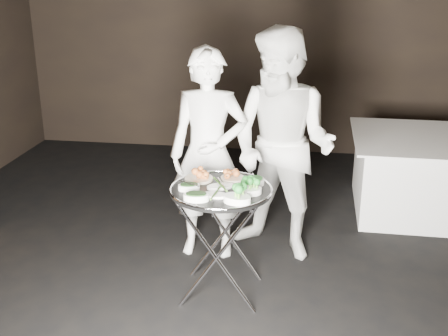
# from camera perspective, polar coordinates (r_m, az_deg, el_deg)

# --- Properties ---
(floor) EXTENTS (6.00, 7.00, 0.05)m
(floor) POSITION_cam_1_polar(r_m,az_deg,el_deg) (4.44, -1.39, -12.22)
(floor) COLOR black
(floor) RESTS_ON ground
(wall_back) EXTENTS (6.00, 0.05, 3.00)m
(wall_back) POSITION_cam_1_polar(r_m,az_deg,el_deg) (7.31, 3.31, 13.24)
(wall_back) COLOR black
(wall_back) RESTS_ON floor
(tray_stand) EXTENTS (0.57, 0.48, 0.83)m
(tray_stand) POSITION_cam_1_polar(r_m,az_deg,el_deg) (4.13, -0.31, -7.03)
(tray_stand) COLOR silver
(tray_stand) RESTS_ON floor
(serving_tray) EXTENTS (0.73, 0.73, 0.04)m
(serving_tray) POSITION_cam_1_polar(r_m,az_deg,el_deg) (3.97, -0.32, -2.25)
(serving_tray) COLOR black
(serving_tray) RESTS_ON tray_stand
(potato_plate_a) EXTENTS (0.21, 0.21, 0.08)m
(potato_plate_a) POSITION_cam_1_polar(r_m,az_deg,el_deg) (4.12, -2.58, -0.78)
(potato_plate_a) COLOR beige
(potato_plate_a) RESTS_ON serving_tray
(potato_plate_b) EXTENTS (0.18, 0.18, 0.06)m
(potato_plate_b) POSITION_cam_1_polar(r_m,az_deg,el_deg) (4.14, 0.88, -0.77)
(potato_plate_b) COLOR beige
(potato_plate_b) RESTS_ON serving_tray
(greens_bowl) EXTENTS (0.12, 0.12, 0.07)m
(greens_bowl) POSITION_cam_1_polar(r_m,az_deg,el_deg) (4.04, 3.25, -1.23)
(greens_bowl) COLOR white
(greens_bowl) RESTS_ON serving_tray
(asparagus_plate_a) EXTENTS (0.22, 0.19, 0.04)m
(asparagus_plate_a) POSITION_cam_1_polar(r_m,az_deg,el_deg) (3.98, -0.38, -1.79)
(asparagus_plate_a) COLOR white
(asparagus_plate_a) RESTS_ON serving_tray
(asparagus_plate_b) EXTENTS (0.19, 0.12, 0.04)m
(asparagus_plate_b) POSITION_cam_1_polar(r_m,az_deg,el_deg) (3.83, -0.87, -2.68)
(asparagus_plate_b) COLOR white
(asparagus_plate_b) RESTS_ON serving_tray
(spinach_bowl_a) EXTENTS (0.17, 0.13, 0.06)m
(spinach_bowl_a) POSITION_cam_1_polar(r_m,az_deg,el_deg) (3.94, -3.57, -1.86)
(spinach_bowl_a) COLOR white
(spinach_bowl_a) RESTS_ON serving_tray
(spinach_bowl_b) EXTENTS (0.18, 0.13, 0.07)m
(spinach_bowl_b) POSITION_cam_1_polar(r_m,az_deg,el_deg) (3.77, -2.84, -2.84)
(spinach_bowl_b) COLOR white
(spinach_bowl_b) RESTS_ON serving_tray
(broccoli_bowl_a) EXTENTS (0.19, 0.17, 0.07)m
(broccoli_bowl_a) POSITION_cam_1_polar(r_m,az_deg,el_deg) (3.87, 2.69, -2.23)
(broccoli_bowl_a) COLOR white
(broccoli_bowl_a) RESTS_ON serving_tray
(broccoli_bowl_b) EXTENTS (0.22, 0.18, 0.08)m
(broccoli_bowl_b) POSITION_cam_1_polar(r_m,az_deg,el_deg) (3.73, 1.34, -3.01)
(broccoli_bowl_b) COLOR white
(broccoli_bowl_b) RESTS_ON serving_tray
(serving_utensils) EXTENTS (0.57, 0.43, 0.01)m
(serving_utensils) POSITION_cam_1_polar(r_m,az_deg,el_deg) (4.01, 0.06, -1.14)
(serving_utensils) COLOR silver
(serving_utensils) RESTS_ON serving_tray
(waiter_left) EXTENTS (0.65, 0.44, 1.76)m
(waiter_left) POSITION_cam_1_polar(r_m,az_deg,el_deg) (4.59, -1.60, 1.36)
(waiter_left) COLOR white
(waiter_left) RESTS_ON floor
(waiter_right) EXTENTS (1.14, 1.05, 1.91)m
(waiter_right) POSITION_cam_1_polar(r_m,az_deg,el_deg) (4.57, 5.95, 2.17)
(waiter_right) COLOR white
(waiter_right) RESTS_ON floor
(dining_table) EXTENTS (1.35, 1.35, 0.77)m
(dining_table) POSITION_cam_1_polar(r_m,az_deg,el_deg) (5.89, 19.26, -0.60)
(dining_table) COLOR white
(dining_table) RESTS_ON floor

